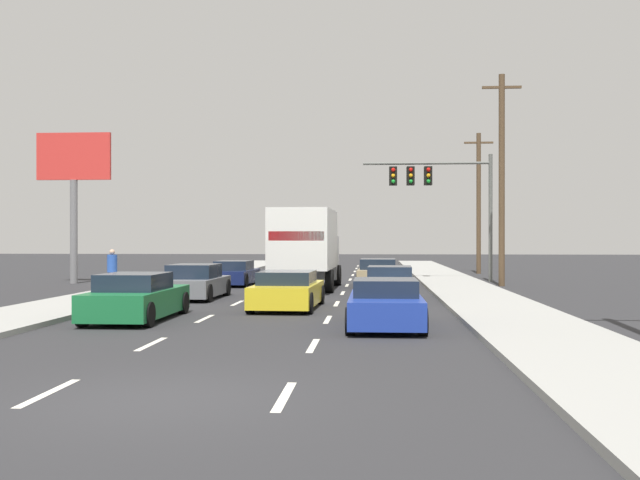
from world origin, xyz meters
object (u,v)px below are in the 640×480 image
(car_green, at_px, (136,298))
(car_blue, at_px, (385,305))
(car_tan, at_px, (378,274))
(pedestrian_near_corner, at_px, (112,271))
(utility_pole_mid, at_px, (502,177))
(roadside_billboard, at_px, (74,177))
(car_navy, at_px, (234,274))
(car_gray, at_px, (195,283))
(traffic_signal_mast, at_px, (431,184))
(car_white, at_px, (390,285))
(box_truck, at_px, (306,244))
(car_yellow, at_px, (288,291))
(utility_pole_far, at_px, (479,201))

(car_green, relative_size, car_blue, 1.02)
(car_tan, distance_m, pedestrian_near_corner, 12.01)
(utility_pole_mid, distance_m, roadside_billboard, 20.64)
(car_navy, height_order, car_gray, car_gray)
(roadside_billboard, bearing_deg, car_navy, -6.93)
(traffic_signal_mast, relative_size, roadside_billboard, 0.89)
(car_navy, height_order, car_white, car_white)
(car_green, bearing_deg, car_tan, 65.58)
(car_gray, bearing_deg, roadside_billboard, 132.66)
(box_truck, relative_size, traffic_signal_mast, 1.16)
(box_truck, distance_m, car_white, 6.56)
(car_blue, relative_size, roadside_billboard, 0.60)
(car_gray, relative_size, roadside_billboard, 0.56)
(box_truck, relative_size, car_yellow, 1.70)
(car_navy, relative_size, box_truck, 0.55)
(car_navy, distance_m, car_gray, 7.87)
(box_truck, distance_m, car_yellow, 8.98)
(car_gray, height_order, box_truck, box_truck)
(utility_pole_mid, height_order, pedestrian_near_corner, utility_pole_mid)
(traffic_signal_mast, distance_m, utility_pole_mid, 4.70)
(box_truck, xyz_separation_m, utility_pole_mid, (8.82, 2.96, 3.09))
(car_green, relative_size, box_truck, 0.59)
(car_tan, relative_size, utility_pole_mid, 0.46)
(utility_pole_mid, bearing_deg, car_green, -128.70)
(car_yellow, bearing_deg, roadside_billboard, 133.89)
(car_navy, bearing_deg, car_yellow, -71.53)
(car_green, relative_size, roadside_billboard, 0.62)
(car_tan, height_order, car_blue, car_tan)
(car_tan, bearing_deg, car_white, -87.19)
(car_tan, distance_m, car_white, 7.55)
(car_navy, height_order, utility_pole_mid, utility_pole_mid)
(car_green, xyz_separation_m, utility_pole_far, (13.00, 27.82, 3.96))
(car_tan, height_order, roadside_billboard, roadside_billboard)
(utility_pole_mid, distance_m, pedestrian_near_corner, 17.94)
(car_green, distance_m, car_yellow, 5.16)
(utility_pole_mid, height_order, roadside_billboard, utility_pole_mid)
(car_green, height_order, car_blue, car_green)
(traffic_signal_mast, bearing_deg, car_white, -101.27)
(car_yellow, height_order, traffic_signal_mast, traffic_signal_mast)
(car_blue, bearing_deg, car_green, 170.27)
(car_white, xyz_separation_m, utility_pole_mid, (5.35, 8.35, 4.50))
(car_blue, distance_m, pedestrian_near_corner, 14.06)
(car_gray, bearing_deg, car_white, -1.07)
(car_green, distance_m, box_truck, 13.01)
(car_blue, bearing_deg, utility_pole_far, 77.76)
(car_tan, relative_size, pedestrian_near_corner, 2.71)
(box_truck, height_order, utility_pole_far, utility_pole_far)
(box_truck, distance_m, pedestrian_near_corner, 8.30)
(car_tan, xyz_separation_m, car_blue, (0.09, -15.75, -0.04))
(box_truck, relative_size, car_tan, 1.72)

